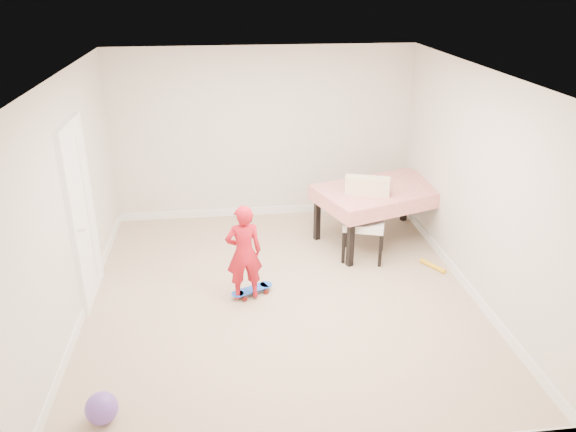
{
  "coord_description": "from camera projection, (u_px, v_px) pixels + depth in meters",
  "views": [
    {
      "loc": [
        -0.61,
        -5.71,
        3.54
      ],
      "look_at": [
        0.1,
        0.2,
        0.95
      ],
      "focal_mm": 35.0,
      "sensor_mm": 36.0,
      "label": 1
    }
  ],
  "objects": [
    {
      "name": "skateboard",
      "position": [
        252.0,
        292.0,
        6.69
      ],
      "size": [
        0.57,
        0.41,
        0.08
      ],
      "primitive_type": null,
      "rotation": [
        0.0,
        0.0,
        0.46
      ],
      "color": "blue",
      "rests_on": "ground"
    },
    {
      "name": "baseboard_back",
      "position": [
        265.0,
        211.0,
        8.92
      ],
      "size": [
        4.5,
        0.02,
        0.12
      ],
      "primitive_type": "cube",
      "color": "white",
      "rests_on": "ground"
    },
    {
      "name": "balloon",
      "position": [
        102.0,
        408.0,
        4.76
      ],
      "size": [
        0.28,
        0.28,
        0.28
      ],
      "primitive_type": "sphere",
      "color": "#6A47AB",
      "rests_on": "ground"
    },
    {
      "name": "wall_left",
      "position": [
        71.0,
        204.0,
        5.91
      ],
      "size": [
        0.04,
        5.0,
        2.6
      ],
      "primitive_type": "cube",
      "color": "beige",
      "rests_on": "ground"
    },
    {
      "name": "ground",
      "position": [
        282.0,
        296.0,
        6.67
      ],
      "size": [
        5.0,
        5.0,
        0.0
      ],
      "primitive_type": "plane",
      "color": "tan",
      "rests_on": "ground"
    },
    {
      "name": "wall_right",
      "position": [
        475.0,
        186.0,
        6.4
      ],
      "size": [
        0.04,
        5.0,
        2.6
      ],
      "primitive_type": "cube",
      "color": "beige",
      "rests_on": "ground"
    },
    {
      "name": "door",
      "position": [
        82.0,
        216.0,
        6.29
      ],
      "size": [
        0.11,
        0.94,
        2.11
      ],
      "primitive_type": "cube",
      "color": "white",
      "rests_on": "ground"
    },
    {
      "name": "dining_chair",
      "position": [
        365.0,
        220.0,
        7.4
      ],
      "size": [
        0.76,
        0.81,
        1.07
      ],
      "primitive_type": null,
      "rotation": [
        0.0,
        0.0,
        -0.32
      ],
      "color": "beige",
      "rests_on": "ground"
    },
    {
      "name": "dining_table",
      "position": [
        380.0,
        215.0,
        7.89
      ],
      "size": [
        1.99,
        1.6,
        0.82
      ],
      "primitive_type": null,
      "rotation": [
        0.0,
        0.0,
        0.34
      ],
      "color": "red",
      "rests_on": "ground"
    },
    {
      "name": "wall_front",
      "position": [
        320.0,
        323.0,
        3.9
      ],
      "size": [
        4.5,
        0.04,
        2.6
      ],
      "primitive_type": "cube",
      "color": "beige",
      "rests_on": "ground"
    },
    {
      "name": "child",
      "position": [
        244.0,
        255.0,
        6.39
      ],
      "size": [
        0.46,
        0.33,
        1.16
      ],
      "primitive_type": "imported",
      "rotation": [
        0.0,
        0.0,
        3.28
      ],
      "color": "red",
      "rests_on": "ground"
    },
    {
      "name": "foam_toy",
      "position": [
        433.0,
        266.0,
        7.3
      ],
      "size": [
        0.25,
        0.38,
        0.06
      ],
      "primitive_type": "cylinder",
      "rotation": [
        1.57,
        0.0,
        0.51
      ],
      "color": "gold",
      "rests_on": "ground"
    },
    {
      "name": "ceiling",
      "position": [
        281.0,
        76.0,
        5.64
      ],
      "size": [
        4.5,
        5.0,
        0.04
      ],
      "primitive_type": "cube",
      "color": "white",
      "rests_on": "wall_back"
    },
    {
      "name": "baseboard_right",
      "position": [
        463.0,
        280.0,
        6.89
      ],
      "size": [
        0.02,
        5.0,
        0.12
      ],
      "primitive_type": "cube",
      "color": "white",
      "rests_on": "ground"
    },
    {
      "name": "wall_back",
      "position": [
        263.0,
        135.0,
        8.41
      ],
      "size": [
        4.5,
        0.04,
        2.6
      ],
      "primitive_type": "cube",
      "color": "beige",
      "rests_on": "ground"
    },
    {
      "name": "baseboard_left",
      "position": [
        87.0,
        304.0,
        6.4
      ],
      "size": [
        0.02,
        5.0,
        0.12
      ],
      "primitive_type": "cube",
      "color": "white",
      "rests_on": "ground"
    }
  ]
}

